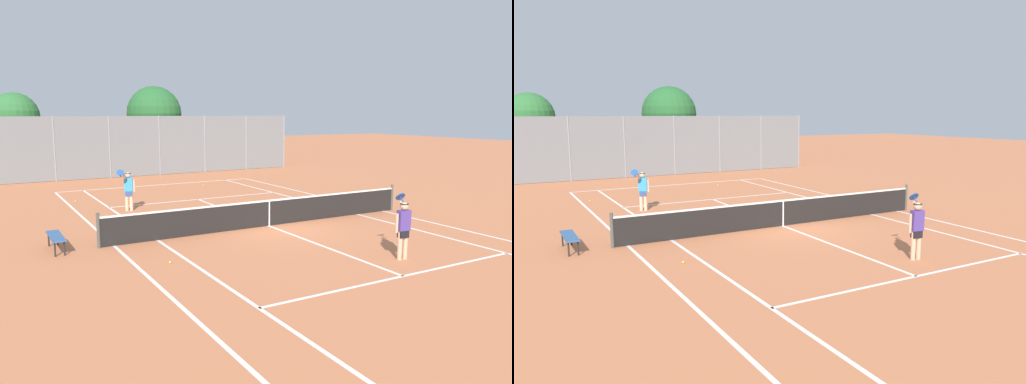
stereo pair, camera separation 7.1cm
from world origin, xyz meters
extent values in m
plane|color=#C67047|center=(0.00, 0.00, 0.00)|extent=(120.00, 120.00, 0.00)
cube|color=white|center=(0.00, 11.90, 0.00)|extent=(11.00, 0.10, 0.01)
cube|color=white|center=(-5.50, 0.00, 0.00)|extent=(0.10, 23.80, 0.01)
cube|color=white|center=(5.50, 0.00, 0.00)|extent=(0.10, 23.80, 0.01)
cube|color=white|center=(-4.13, 0.00, 0.00)|extent=(0.10, 23.80, 0.01)
cube|color=white|center=(4.13, 0.00, 0.00)|extent=(0.10, 23.80, 0.01)
cube|color=white|center=(0.00, -6.40, 0.00)|extent=(8.26, 0.10, 0.01)
cube|color=white|center=(0.00, 6.40, 0.00)|extent=(8.26, 0.10, 0.01)
cube|color=white|center=(0.00, 0.00, 0.00)|extent=(0.10, 12.80, 0.01)
cylinder|color=#474C47|center=(-5.95, 0.00, 0.53)|extent=(0.10, 0.10, 1.07)
cylinder|color=#474C47|center=(5.95, 0.00, 0.53)|extent=(0.10, 0.10, 1.07)
cube|color=black|center=(0.00, 0.00, 0.46)|extent=(11.90, 0.02, 0.89)
cube|color=white|center=(0.00, 0.00, 0.92)|extent=(11.90, 0.03, 0.06)
cube|color=white|center=(0.00, 0.00, 0.44)|extent=(0.05, 0.03, 0.89)
cylinder|color=#D8A884|center=(0.97, -5.32, 0.41)|extent=(0.13, 0.13, 0.82)
cylinder|color=#D8A884|center=(1.15, -5.35, 0.41)|extent=(0.13, 0.13, 0.82)
cube|color=black|center=(1.06, -5.33, 0.74)|extent=(0.30, 0.22, 0.24)
cube|color=#4C388C|center=(1.06, -5.33, 1.10)|extent=(0.36, 0.25, 0.56)
sphere|color=#D8A884|center=(1.06, -5.33, 1.49)|extent=(0.22, 0.22, 0.22)
cylinder|color=black|center=(1.06, -5.33, 1.56)|extent=(0.23, 0.23, 0.02)
cylinder|color=#D8A884|center=(0.84, -5.30, 1.04)|extent=(0.08, 0.08, 0.52)
cylinder|color=#D8A884|center=(1.21, -5.21, 1.39)|extent=(0.14, 0.46, 0.35)
cylinder|color=#1E4C99|center=(1.37, -4.97, 1.55)|extent=(0.07, 0.25, 0.22)
cylinder|color=#1E4C99|center=(1.39, -4.86, 1.66)|extent=(0.30, 0.23, 0.23)
cylinder|color=beige|center=(-3.47, 5.26, 0.41)|extent=(0.13, 0.13, 0.82)
cylinder|color=beige|center=(-3.64, 5.31, 0.41)|extent=(0.13, 0.13, 0.82)
cube|color=#334C8C|center=(-3.56, 5.28, 0.74)|extent=(0.32, 0.26, 0.24)
cube|color=#3399D8|center=(-3.56, 5.28, 1.10)|extent=(0.39, 0.30, 0.56)
sphere|color=beige|center=(-3.56, 5.28, 1.49)|extent=(0.22, 0.22, 0.22)
cylinder|color=black|center=(-3.56, 5.28, 1.56)|extent=(0.23, 0.23, 0.02)
cylinder|color=beige|center=(-3.35, 5.21, 1.04)|extent=(0.08, 0.08, 0.52)
cylinder|color=beige|center=(-3.72, 5.19, 1.39)|extent=(0.22, 0.46, 0.35)
cylinder|color=#1E4C99|center=(-3.93, 4.99, 1.55)|extent=(0.11, 0.25, 0.22)
cylinder|color=#1E4C99|center=(-3.97, 4.88, 1.66)|extent=(0.33, 0.28, 0.23)
sphere|color=#D1DB33|center=(-4.65, -2.53, 0.03)|extent=(0.07, 0.07, 0.07)
sphere|color=#D1DB33|center=(-5.11, 8.57, 0.03)|extent=(0.07, 0.07, 0.07)
sphere|color=#D1DB33|center=(2.67, 3.29, 0.03)|extent=(0.07, 0.07, 0.07)
sphere|color=#D1DB33|center=(3.89, 4.08, 0.03)|extent=(0.07, 0.07, 0.07)
sphere|color=#D1DB33|center=(2.01, 10.36, 0.03)|extent=(0.07, 0.07, 0.07)
cube|color=#33598C|center=(-7.10, 0.33, 0.44)|extent=(0.36, 1.50, 0.05)
cylinder|color=#262626|center=(-6.97, 0.96, 0.21)|extent=(0.05, 0.05, 0.41)
cylinder|color=#262626|center=(-6.97, -0.31, 0.21)|extent=(0.05, 0.05, 0.41)
cylinder|color=#262626|center=(-7.22, 0.96, 0.21)|extent=(0.05, 0.05, 0.41)
cylinder|color=#262626|center=(-7.22, -0.31, 0.21)|extent=(0.05, 0.05, 0.41)
cylinder|color=gray|center=(-4.80, 16.35, 1.91)|extent=(0.08, 0.08, 3.83)
cylinder|color=gray|center=(-1.60, 16.35, 1.91)|extent=(0.08, 0.08, 3.83)
cylinder|color=gray|center=(1.60, 16.35, 1.91)|extent=(0.08, 0.08, 3.83)
cylinder|color=gray|center=(4.80, 16.35, 1.91)|extent=(0.08, 0.08, 3.83)
cylinder|color=gray|center=(8.00, 16.35, 1.91)|extent=(0.08, 0.08, 3.83)
cylinder|color=gray|center=(11.20, 16.35, 1.91)|extent=(0.08, 0.08, 3.83)
cube|color=slate|center=(0.00, 16.35, 1.91)|extent=(22.41, 0.02, 3.79)
cylinder|color=brown|center=(-6.65, 18.49, 1.37)|extent=(0.31, 0.31, 2.74)
sphere|color=#2D6B33|center=(-6.65, 18.49, 3.76)|extent=(2.92, 2.92, 2.92)
sphere|color=#2D6B33|center=(-6.42, 18.32, 3.40)|extent=(2.07, 2.07, 2.07)
cylinder|color=brown|center=(2.02, 18.48, 1.34)|extent=(0.31, 0.31, 2.67)
sphere|color=#26602D|center=(2.02, 18.48, 3.96)|extent=(3.69, 3.69, 3.69)
sphere|color=#26602D|center=(1.99, 18.46, 3.50)|extent=(2.51, 2.51, 2.51)
camera|label=1|loc=(-9.06, -14.89, 3.99)|focal=35.00mm
camera|label=2|loc=(-8.99, -14.92, 3.99)|focal=35.00mm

